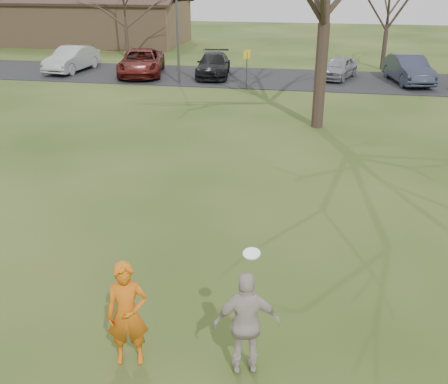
{
  "coord_description": "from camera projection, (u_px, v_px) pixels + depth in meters",
  "views": [
    {
      "loc": [
        1.95,
        -6.75,
        6.23
      ],
      "look_at": [
        0.0,
        4.0,
        1.5
      ],
      "focal_mm": 41.84,
      "sensor_mm": 36.0,
      "label": 1
    }
  ],
  "objects": [
    {
      "name": "ground",
      "position": [
        182.0,
        364.0,
        8.89
      ],
      "size": [
        120.0,
        120.0,
        0.0
      ],
      "primitive_type": "plane",
      "color": "#1E380F",
      "rests_on": "ground"
    },
    {
      "name": "parking_strip",
      "position": [
        286.0,
        79.0,
        31.46
      ],
      "size": [
        62.0,
        6.5,
        0.04
      ],
      "primitive_type": "cube",
      "color": "black",
      "rests_on": "ground"
    },
    {
      "name": "player_defender",
      "position": [
        127.0,
        314.0,
        8.61
      ],
      "size": [
        0.79,
        0.61,
        1.91
      ],
      "primitive_type": "imported",
      "rotation": [
        0.0,
        0.0,
        0.25
      ],
      "color": "#D06211",
      "rests_on": "ground"
    },
    {
      "name": "car_1",
      "position": [
        72.0,
        59.0,
        33.37
      ],
      "size": [
        2.1,
        4.81,
        1.54
      ],
      "primitive_type": "imported",
      "rotation": [
        0.0,
        0.0,
        -0.1
      ],
      "color": "#A8A9AE",
      "rests_on": "parking_strip"
    },
    {
      "name": "car_2",
      "position": [
        141.0,
        62.0,
        32.21
      ],
      "size": [
        3.66,
        5.92,
        1.53
      ],
      "primitive_type": "imported",
      "rotation": [
        0.0,
        0.0,
        0.22
      ],
      "color": "#571714",
      "rests_on": "parking_strip"
    },
    {
      "name": "car_3",
      "position": [
        213.0,
        65.0,
        31.86
      ],
      "size": [
        2.46,
        4.9,
        1.37
      ],
      "primitive_type": "imported",
      "rotation": [
        0.0,
        0.0,
        0.12
      ],
      "color": "black",
      "rests_on": "parking_strip"
    },
    {
      "name": "car_4",
      "position": [
        339.0,
        68.0,
        31.23
      ],
      "size": [
        2.62,
        4.03,
        1.28
      ],
      "primitive_type": "imported",
      "rotation": [
        0.0,
        0.0,
        -0.32
      ],
      "color": "gray",
      "rests_on": "parking_strip"
    },
    {
      "name": "car_5",
      "position": [
        408.0,
        69.0,
        30.0
      ],
      "size": [
        2.61,
        4.97,
        1.56
      ],
      "primitive_type": "imported",
      "rotation": [
        0.0,
        0.0,
        0.21
      ],
      "color": "#2F3446",
      "rests_on": "parking_strip"
    },
    {
      "name": "catching_play",
      "position": [
        247.0,
        323.0,
        8.33
      ],
      "size": [
        1.15,
        0.7,
        2.19
      ],
      "color": "#BAADA7",
      "rests_on": "ground"
    },
    {
      "name": "building",
      "position": [
        69.0,
        20.0,
        45.72
      ],
      "size": [
        20.6,
        8.5,
        5.14
      ],
      "color": "#8C6D4C",
      "rests_on": "ground"
    },
    {
      "name": "lamp_post",
      "position": [
        177.0,
        12.0,
        28.62
      ],
      "size": [
        0.34,
        0.34,
        6.27
      ],
      "color": "#47474C",
      "rests_on": "ground"
    },
    {
      "name": "sign_yellow",
      "position": [
        247.0,
        62.0,
        28.51
      ],
      "size": [
        0.35,
        0.35,
        2.08
      ],
      "color": "#47474C",
      "rests_on": "ground"
    },
    {
      "name": "small_tree_row",
      "position": [
        362.0,
        6.0,
        33.77
      ],
      "size": [
        55.0,
        5.9,
        8.5
      ],
      "color": "#352821",
      "rests_on": "ground"
    }
  ]
}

